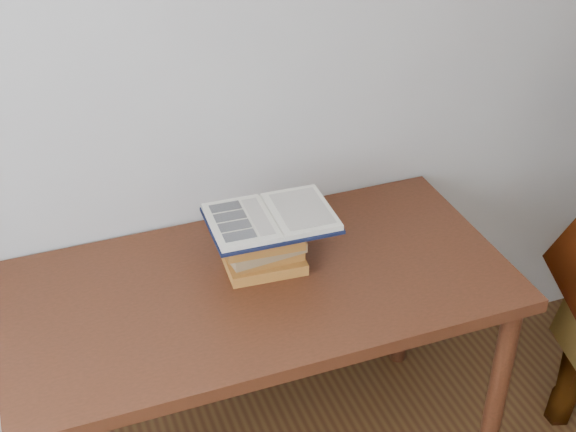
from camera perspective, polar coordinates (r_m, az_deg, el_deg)
name	(u,v)px	position (r m, az deg, el deg)	size (l,w,h in m)	color
desk	(259,308)	(2.32, -2.09, -6.58)	(1.43, 0.71, 0.77)	#4F2313
book_stack	(263,245)	(2.27, -1.77, -2.08)	(0.25, 0.19, 0.15)	#AC6D27
open_book	(271,218)	(2.22, -1.20, -0.15)	(0.36, 0.26, 0.03)	black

